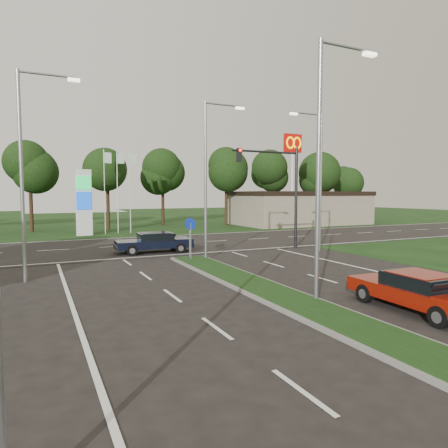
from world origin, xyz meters
name	(u,v)px	position (x,y,z in m)	size (l,w,h in m)	color
verge_far	(96,220)	(0.00, 55.00, 0.00)	(160.00, 50.00, 0.02)	black
cross_road	(155,245)	(0.00, 24.00, 0.00)	(160.00, 12.00, 0.02)	black
median_kerb	(337,320)	(0.00, 4.00, 0.06)	(2.00, 26.00, 0.12)	slate
commercial_building	(300,208)	(22.00, 36.00, 2.00)	(16.00, 9.00, 4.00)	gray
streetlight_median_near	(323,157)	(1.00, 6.00, 5.08)	(2.53, 0.22, 9.00)	gray
streetlight_median_far	(209,171)	(1.00, 16.00, 5.08)	(2.53, 0.22, 9.00)	gray
streetlight_left_near	(4,77)	(-8.30, 0.00, 5.08)	(2.53, 0.22, 9.00)	gray
streetlight_left_far	(26,164)	(-8.30, 14.00, 5.08)	(2.53, 0.22, 9.00)	gray
streetlight_right_far	(318,174)	(8.80, 16.00, 5.08)	(2.53, 0.22, 9.00)	gray
traffic_signal	(280,181)	(7.19, 18.00, 4.65)	(5.10, 0.42, 7.00)	black
median_signs	(190,230)	(0.00, 16.40, 1.71)	(1.16, 1.76, 2.38)	gray
gas_pylon	(86,201)	(-3.79, 33.05, 3.20)	(5.80, 1.26, 8.00)	silver
mcdonalds_sign	(293,156)	(18.00, 31.97, 7.99)	(2.20, 0.47, 10.40)	silver
treeline_far	(115,166)	(0.10, 39.93, 6.83)	(6.00, 6.00, 9.90)	black
red_sedan	(418,291)	(3.12, 3.73, 0.68)	(2.04, 4.64, 1.26)	maroon
navy_sedan	(154,242)	(-1.13, 20.00, 0.71)	(4.90, 2.26, 1.32)	black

